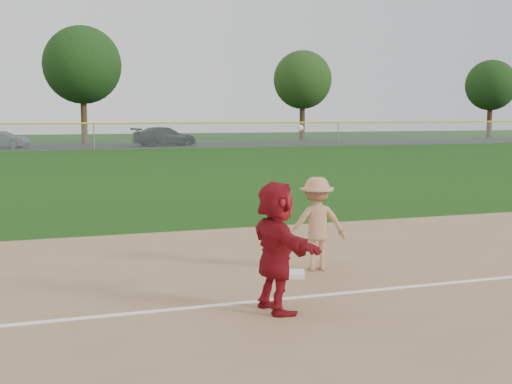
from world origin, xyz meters
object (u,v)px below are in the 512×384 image
object	(u,v)px
car_mid	(3,140)
car_right	(165,136)
first_base	(293,274)
base_runner	(276,247)

from	to	relation	value
car_mid	car_right	xyz separation A→B (m)	(12.85, -0.60, 0.14)
first_base	car_right	world-z (taller)	car_right
first_base	car_mid	size ratio (longest dim) A/B	0.10
first_base	base_runner	distance (m)	2.06
car_mid	car_right	world-z (taller)	car_right
first_base	car_right	size ratio (longest dim) A/B	0.07
base_runner	car_right	xyz separation A→B (m)	(6.82, 46.07, -0.11)
first_base	car_right	bearing A→B (deg)	82.41
first_base	car_right	distance (m)	44.82
base_runner	first_base	bearing A→B (deg)	-34.82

